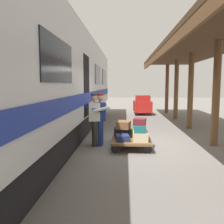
# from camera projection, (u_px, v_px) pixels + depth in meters

# --- Properties ---
(ground_plane) EXTENTS (60.00, 60.00, 0.00)m
(ground_plane) POSITION_uv_depth(u_px,v_px,m) (138.00, 144.00, 8.10)
(ground_plane) COLOR slate
(platform_canopy) EXTENTS (3.20, 19.26, 3.56)m
(platform_canopy) POSITION_uv_depth(u_px,v_px,m) (217.00, 44.00, 7.60)
(platform_canopy) COLOR brown
(platform_canopy) RESTS_ON ground_plane
(train_car) EXTENTS (3.03, 19.04, 4.00)m
(train_car) POSITION_uv_depth(u_px,v_px,m) (42.00, 83.00, 8.04)
(train_car) COLOR #B7BABF
(train_car) RESTS_ON ground_plane
(luggage_cart) EXTENTS (1.20, 1.98, 0.31)m
(luggage_cart) POSITION_uv_depth(u_px,v_px,m) (131.00, 138.00, 7.85)
(luggage_cart) COLOR brown
(luggage_cart) RESTS_ON ground_plane
(suitcase_red_plastic) EXTENTS (0.43, 0.61, 0.20)m
(suitcase_red_plastic) POSITION_uv_depth(u_px,v_px,m) (123.00, 130.00, 8.39)
(suitcase_red_plastic) COLOR #AD231E
(suitcase_red_plastic) RESTS_ON luggage_cart
(suitcase_cream_canvas) EXTENTS (0.45, 0.57, 0.27)m
(suitcase_cream_canvas) POSITION_uv_depth(u_px,v_px,m) (140.00, 136.00, 7.27)
(suitcase_cream_canvas) COLOR beige
(suitcase_cream_canvas) RESTS_ON luggage_cart
(suitcase_navy_fabric) EXTENTS (0.44, 0.52, 0.17)m
(suitcase_navy_fabric) POSITION_uv_depth(u_px,v_px,m) (122.00, 138.00, 7.31)
(suitcase_navy_fabric) COLOR navy
(suitcase_navy_fabric) RESTS_ON luggage_cart
(suitcase_black_hardshell) EXTENTS (0.57, 0.54, 0.28)m
(suitcase_black_hardshell) POSITION_uv_depth(u_px,v_px,m) (123.00, 132.00, 7.84)
(suitcase_black_hardshell) COLOR black
(suitcase_black_hardshell) RESTS_ON luggage_cart
(suitcase_yellow_case) EXTENTS (0.45, 0.60, 0.24)m
(suitcase_yellow_case) POSITION_uv_depth(u_px,v_px,m) (139.00, 133.00, 7.82)
(suitcase_yellow_case) COLOR gold
(suitcase_yellow_case) RESTS_ON luggage_cart
(suitcase_olive_duffel) EXTENTS (0.51, 0.61, 0.18)m
(suitcase_olive_duffel) POSITION_uv_depth(u_px,v_px,m) (138.00, 131.00, 8.36)
(suitcase_olive_duffel) COLOR brown
(suitcase_olive_duffel) RESTS_ON luggage_cart
(suitcase_teal_softside) EXTENTS (0.35, 0.51, 0.21)m
(suitcase_teal_softside) POSITION_uv_depth(u_px,v_px,m) (140.00, 129.00, 7.23)
(suitcase_teal_softside) COLOR #1E666B
(suitcase_teal_softside) RESTS_ON suitcase_cream_canvas
(suitcase_maroon_trunk) EXTENTS (0.42, 0.46, 0.20)m
(suitcase_maroon_trunk) POSITION_uv_depth(u_px,v_px,m) (140.00, 122.00, 7.25)
(suitcase_maroon_trunk) COLOR maroon
(suitcase_maroon_trunk) RESTS_ON suitcase_teal_softside
(suitcase_brown_leather) EXTENTS (0.50, 0.61, 0.24)m
(suitcase_brown_leather) POSITION_uv_depth(u_px,v_px,m) (124.00, 125.00, 7.80)
(suitcase_brown_leather) COLOR brown
(suitcase_brown_leather) RESTS_ON suitcase_black_hardshell
(suitcase_gray_aluminum) EXTENTS (0.35, 0.38, 0.23)m
(suitcase_gray_aluminum) POSITION_uv_depth(u_px,v_px,m) (139.00, 126.00, 7.77)
(suitcase_gray_aluminum) COLOR #9EA0A5
(suitcase_gray_aluminum) RESTS_ON suitcase_yellow_case
(porter_in_overalls) EXTENTS (0.68, 0.45, 1.70)m
(porter_in_overalls) POSITION_uv_depth(u_px,v_px,m) (100.00, 118.00, 7.88)
(porter_in_overalls) COLOR navy
(porter_in_overalls) RESTS_ON ground_plane
(porter_by_door) EXTENTS (0.71, 0.51, 1.70)m
(porter_by_door) POSITION_uv_depth(u_px,v_px,m) (95.00, 118.00, 7.82)
(porter_by_door) COLOR #332D28
(porter_by_door) RESTS_ON ground_plane
(baggage_tug) EXTENTS (1.19, 1.76, 1.30)m
(baggage_tug) POSITION_uv_depth(u_px,v_px,m) (142.00, 105.00, 16.11)
(baggage_tug) COLOR #B21E19
(baggage_tug) RESTS_ON ground_plane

